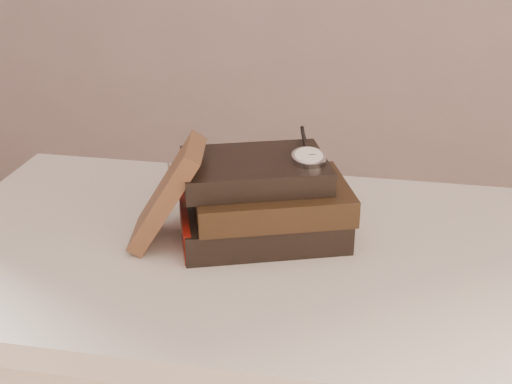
# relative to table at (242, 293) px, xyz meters

# --- Properties ---
(table) EXTENTS (1.00, 0.60, 0.75)m
(table) POSITION_rel_table_xyz_m (0.00, 0.00, 0.00)
(table) COLOR beige
(table) RESTS_ON ground
(book_stack) EXTENTS (0.30, 0.25, 0.13)m
(book_stack) POSITION_rel_table_xyz_m (0.03, 0.04, 0.15)
(book_stack) COLOR black
(book_stack) RESTS_ON table
(journal) EXTENTS (0.14, 0.13, 0.17)m
(journal) POSITION_rel_table_xyz_m (-0.11, -0.01, 0.18)
(journal) COLOR #412719
(journal) RESTS_ON table
(pocket_watch) EXTENTS (0.07, 0.16, 0.02)m
(pocket_watch) POSITION_rel_table_xyz_m (0.10, 0.05, 0.23)
(pocket_watch) COLOR silver
(pocket_watch) RESTS_ON book_stack
(eyeglasses) EXTENTS (0.14, 0.15, 0.05)m
(eyeglasses) POSITION_rel_table_xyz_m (-0.09, 0.09, 0.16)
(eyeglasses) COLOR silver
(eyeglasses) RESTS_ON book_stack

